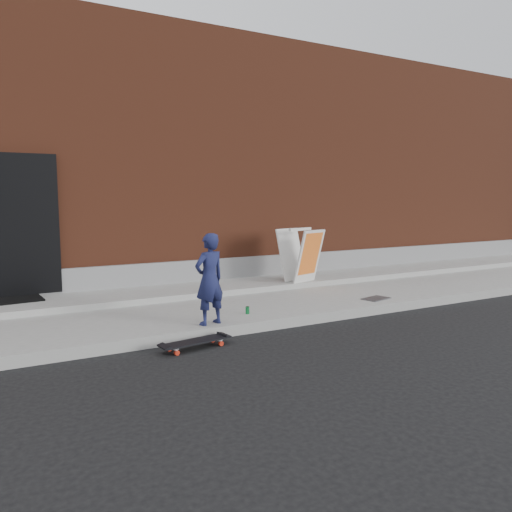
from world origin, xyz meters
TOP-DOWN VIEW (x-y plane):
  - ground at (0.00, 0.00)m, footprint 80.00×80.00m
  - sidewalk at (0.00, 1.50)m, footprint 20.00×3.00m
  - apron at (0.00, 2.40)m, footprint 20.00×1.20m
  - building at (-0.00, 6.99)m, footprint 20.00×8.10m
  - child at (-0.59, 0.20)m, footprint 0.50×0.39m
  - skateboard at (-0.98, -0.26)m, footprint 0.91×0.36m
  - pizza_sign at (2.06, 1.98)m, footprint 0.79×0.86m
  - soda_can at (0.13, 0.49)m, footprint 0.07×0.07m
  - doormat at (-2.90, 2.70)m, footprint 1.01×0.85m
  - utility_plate at (2.51, 0.40)m, footprint 0.52×0.39m

SIDE VIEW (x-z plane):
  - ground at x=0.00m, z-range 0.00..0.00m
  - sidewalk at x=0.00m, z-range 0.00..0.15m
  - skateboard at x=-0.98m, z-range 0.03..0.13m
  - utility_plate at x=2.51m, z-range 0.15..0.16m
  - apron at x=0.00m, z-range 0.15..0.25m
  - soda_can at x=0.13m, z-range 0.15..0.26m
  - doormat at x=-2.90m, z-range 0.25..0.28m
  - pizza_sign at x=2.06m, z-range 0.25..1.26m
  - child at x=-0.59m, z-range 0.15..1.37m
  - building at x=0.00m, z-range 0.00..5.00m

